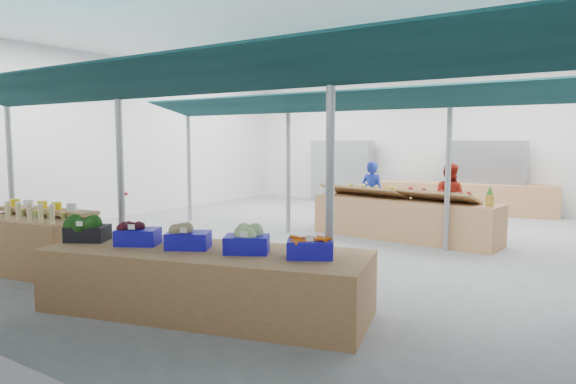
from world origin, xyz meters
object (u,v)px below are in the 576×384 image
at_px(veg_counter, 205,281).
at_px(vendor_right, 448,199).
at_px(vendor_left, 372,194).
at_px(fruit_counter, 403,219).
at_px(bottle_shelf, 35,242).

relative_size(veg_counter, vendor_right, 2.51).
distance_m(veg_counter, vendor_left, 6.81).
relative_size(veg_counter, vendor_left, 2.51).
xyz_separation_m(fruit_counter, vendor_left, (-1.20, 1.10, 0.36)).
bearing_deg(fruit_counter, veg_counter, -87.99).
xyz_separation_m(veg_counter, vendor_right, (0.94, 6.75, 0.40)).
bearing_deg(vendor_left, fruit_counter, 142.94).
bearing_deg(bottle_shelf, fruit_counter, 48.24).
height_order(bottle_shelf, fruit_counter, bottle_shelf).
distance_m(fruit_counter, vendor_left, 1.67).
relative_size(bottle_shelf, fruit_counter, 0.53).
xyz_separation_m(bottle_shelf, vendor_right, (4.43, 6.81, 0.31)).
xyz_separation_m(bottle_shelf, vendor_left, (2.63, 6.81, 0.31)).
distance_m(fruit_counter, vendor_right, 1.30).
bearing_deg(veg_counter, vendor_right, 67.18).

